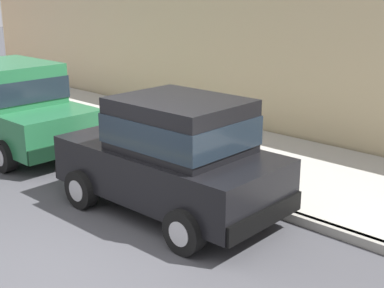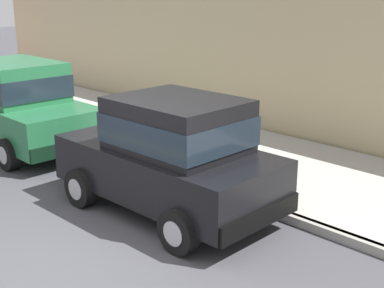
% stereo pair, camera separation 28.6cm
% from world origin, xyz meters
% --- Properties ---
extents(ground_plane, '(80.00, 80.00, 0.00)m').
position_xyz_m(ground_plane, '(0.00, 0.00, 0.00)').
color(ground_plane, '#424247').
extents(curb, '(0.16, 64.00, 0.14)m').
position_xyz_m(curb, '(3.20, 0.00, 0.07)').
color(curb, gray).
rests_on(curb, ground).
extents(sidewalk, '(3.60, 64.00, 0.14)m').
position_xyz_m(sidewalk, '(5.00, 0.00, 0.07)').
color(sidewalk, '#A8A59E').
rests_on(sidewalk, ground).
extents(car_black_hatchback, '(2.01, 3.83, 1.88)m').
position_xyz_m(car_black_hatchback, '(2.15, 0.38, 0.98)').
color(car_black_hatchback, black).
rests_on(car_black_hatchback, ground).
extents(car_green_sedan, '(2.05, 4.60, 1.92)m').
position_xyz_m(car_green_sedan, '(2.15, 5.49, 0.98)').
color(car_green_sedan, '#23663D').
rests_on(car_green_sedan, ground).
extents(dog_brown, '(0.69, 0.44, 0.49)m').
position_xyz_m(dog_brown, '(4.40, 1.45, 0.43)').
color(dog_brown, brown).
rests_on(dog_brown, sidewalk).
extents(fire_hydrant, '(0.34, 0.24, 0.72)m').
position_xyz_m(fire_hydrant, '(3.65, 3.45, 0.48)').
color(fire_hydrant, red).
rests_on(fire_hydrant, sidewalk).
extents(building_facade, '(0.50, 20.00, 3.43)m').
position_xyz_m(building_facade, '(7.10, 4.63, 1.71)').
color(building_facade, tan).
rests_on(building_facade, ground).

